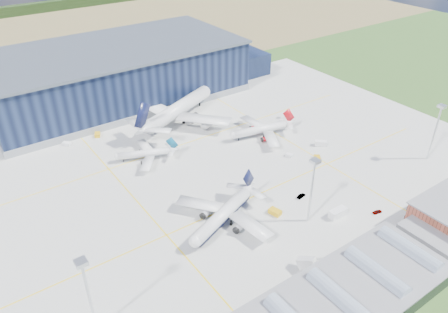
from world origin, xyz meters
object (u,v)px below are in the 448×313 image
gse_van_a (338,213)px  gse_cart_a (289,155)px  gse_tug_c (97,135)px  car_a (377,212)px  light_mast_center (313,181)px  light_mast_west (86,286)px  hangar (121,75)px  airliner_regional (143,150)px  airliner_navy (222,210)px  airliner_red (260,126)px  airstair (307,266)px  light_mast_east (437,124)px  gse_van_b (321,143)px  gse_tug_b (317,158)px  airliner_widebody (178,102)px  car_b (301,196)px  gse_cart_b (67,144)px  gse_tug_a (275,212)px

gse_van_a → gse_cart_a: 38.36m
gse_tug_c → car_a: (55.03, -102.31, -0.19)m
light_mast_center → gse_van_a: bearing=-22.6°
light_mast_west → light_mast_center: (70.00, 0.00, 0.00)m
hangar → airliner_regional: 64.46m
airliner_navy → car_a: (44.44, -24.63, -5.33)m
airliner_red → gse_cart_a: airliner_red is taller
hangar → airstair: bearing=-93.4°
light_mast_east → gse_van_b: size_ratio=4.76×
airliner_regional → gse_cart_a: size_ratio=9.35×
gse_tug_c → airliner_regional: bearing=-49.5°
light_mast_east → gse_van_a: bearing=-175.9°
light_mast_east → airliner_navy: light_mast_east is taller
airliner_navy → airstair: 30.83m
gse_tug_b → airliner_widebody: bearing=151.8°
airliner_navy → gse_cart_a: size_ratio=13.21×
car_a → car_b: car_b is taller
light_mast_center → gse_van_b: size_ratio=4.76×
gse_van_a → gse_van_b: gse_van_a is taller
gse_tug_c → airliner_navy: bearing=-57.3°
gse_van_b → light_mast_east: bearing=-98.5°
light_mast_center → gse_tug_b: bearing=40.0°
gse_cart_a → gse_tug_c: (-55.57, 59.63, 0.16)m
airliner_widebody → gse_tug_b: bearing=-90.8°
airliner_widebody → airstair: airliner_widebody is taller
gse_cart_b → gse_cart_a: bearing=-85.6°
gse_van_b → car_a: gse_van_b is taller
airliner_regional → airstair: bearing=119.9°
gse_van_a → airliner_navy: bearing=61.5°
light_mast_east → airliner_navy: (-88.16, 14.32, -9.54)m
gse_tug_c → light_mast_west: bearing=-86.5°
hangar → gse_tug_c: size_ratio=41.94×
gse_tug_a → gse_van_a: 20.15m
airliner_regional → gse_tug_c: airliner_regional is taller
airliner_widebody → gse_van_b: bearing=-80.9°
airliner_regional → gse_van_a: 76.24m
airliner_navy → car_a: airliner_navy is taller
car_b → airliner_widebody: bearing=-7.0°
airliner_navy → gse_tug_b: 53.50m
airliner_navy → car_a: bearing=129.5°
airliner_widebody → gse_cart_b: airliner_widebody is taller
hangar → gse_cart_a: (29.01, -92.43, -11.02)m
gse_tug_a → gse_cart_a: gse_tug_a is taller
gse_van_b → gse_van_a: bearing=-178.3°
light_mast_east → gse_van_b: light_mast_east is taller
light_mast_east → airliner_red: size_ratio=0.73×
hangar → airliner_red: 78.98m
gse_tug_c → gse_tug_a: bearing=-46.8°
light_mast_center → gse_van_b: bearing=39.2°
airstair → light_mast_west: bearing=144.9°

